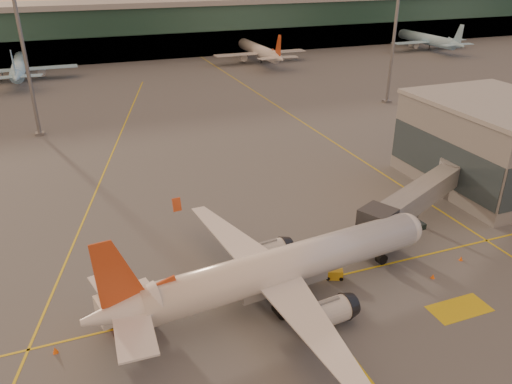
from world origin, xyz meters
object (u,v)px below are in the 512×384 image
object	(u,v)px
main_airplane	(278,269)
gpu_cart	(334,274)
pushback_tug	(353,238)
catering_truck	(127,307)

from	to	relation	value
main_airplane	gpu_cart	bearing A→B (deg)	2.96
pushback_tug	gpu_cart	bearing A→B (deg)	-143.79
pushback_tug	catering_truck	bearing A→B (deg)	-176.93
main_airplane	gpu_cart	xyz separation A→B (m)	(6.97, 1.12, -3.05)
gpu_cart	pushback_tug	world-z (taller)	pushback_tug
catering_truck	gpu_cart	bearing A→B (deg)	-13.40
gpu_cart	pushback_tug	size ratio (longest dim) A/B	0.58
main_airplane	pushback_tug	bearing A→B (deg)	21.61
gpu_cart	catering_truck	bearing A→B (deg)	-156.36
catering_truck	gpu_cart	distance (m)	21.39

